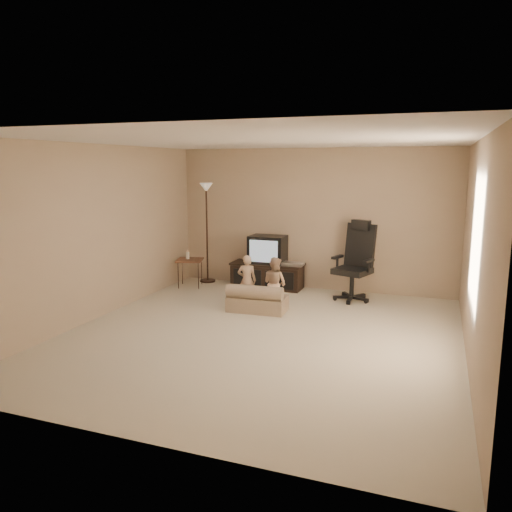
{
  "coord_description": "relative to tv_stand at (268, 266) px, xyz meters",
  "views": [
    {
      "loc": [
        2.1,
        -5.89,
        2.2
      ],
      "look_at": [
        -0.29,
        0.6,
        0.94
      ],
      "focal_mm": 35.0,
      "sensor_mm": 36.0,
      "label": 1
    }
  ],
  "objects": [
    {
      "name": "child_sofa",
      "position": [
        0.33,
        -1.49,
        -0.22
      ],
      "size": [
        0.9,
        0.54,
        0.43
      ],
      "rotation": [
        0.0,
        0.0,
        0.05
      ],
      "color": "tan",
      "rests_on": "floor"
    },
    {
      "name": "floor_lamp",
      "position": [
        -1.23,
        0.06,
        0.97
      ],
      "size": [
        0.29,
        0.29,
        1.88
      ],
      "color": "#311F15",
      "rests_on": "floor"
    },
    {
      "name": "floor",
      "position": [
        0.76,
        -2.49,
        -0.4
      ],
      "size": [
        5.5,
        5.5,
        0.0
      ],
      "primitive_type": "plane",
      "color": "beige",
      "rests_on": "ground"
    },
    {
      "name": "toddler_right",
      "position": [
        0.55,
        -1.27,
        0.01
      ],
      "size": [
        0.45,
        0.36,
        0.82
      ],
      "primitive_type": "imported",
      "rotation": [
        0.0,
        0.0,
        2.72
      ],
      "color": "tan",
      "rests_on": "floor"
    },
    {
      "name": "office_chair",
      "position": [
        1.61,
        -0.29,
        0.08
      ],
      "size": [
        0.77,
        0.79,
        1.32
      ],
      "rotation": [
        0.0,
        0.0,
        -0.32
      ],
      "color": "black",
      "rests_on": "floor"
    },
    {
      "name": "toddler_left",
      "position": [
        0.08,
        -1.24,
        0.01
      ],
      "size": [
        0.35,
        0.3,
        0.82
      ],
      "primitive_type": "imported",
      "rotation": [
        0.0,
        0.0,
        3.44
      ],
      "color": "tan",
      "rests_on": "floor"
    },
    {
      "name": "side_table",
      "position": [
        -1.37,
        -0.4,
        0.09
      ],
      "size": [
        0.57,
        0.57,
        0.69
      ],
      "rotation": [
        0.0,
        0.0,
        0.3
      ],
      "color": "brown",
      "rests_on": "floor"
    },
    {
      "name": "tv_stand",
      "position": [
        0.0,
        0.0,
        0.0
      ],
      "size": [
        1.34,
        0.49,
        0.95
      ],
      "rotation": [
        0.0,
        0.0,
        -0.0
      ],
      "color": "black",
      "rests_on": "floor"
    },
    {
      "name": "room_shell",
      "position": [
        0.76,
        -2.49,
        1.12
      ],
      "size": [
        5.5,
        5.5,
        5.5
      ],
      "color": "white",
      "rests_on": "floor"
    }
  ]
}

